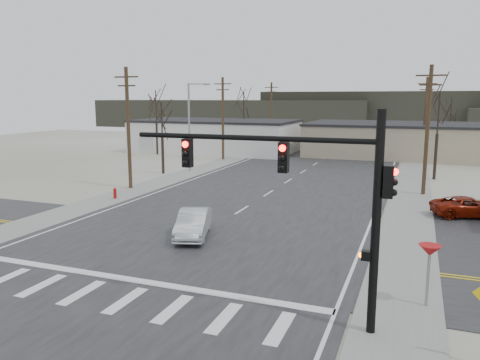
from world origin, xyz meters
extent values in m
plane|color=silver|center=(0.00, 0.00, 0.00)|extent=(140.00, 140.00, 0.00)
cube|color=black|center=(0.00, 15.00, 0.02)|extent=(18.00, 110.00, 0.05)
cube|color=black|center=(0.00, 0.00, 0.02)|extent=(90.00, 10.00, 0.04)
cube|color=gray|center=(-10.60, 20.00, 0.03)|extent=(3.00, 90.00, 0.06)
cube|color=gray|center=(10.60, 20.00, 0.03)|extent=(3.00, 90.00, 0.06)
cylinder|color=black|center=(9.80, -6.20, 3.60)|extent=(0.28, 0.28, 7.20)
cylinder|color=black|center=(5.60, -6.20, 6.20)|extent=(8.40, 0.18, 0.18)
cube|color=black|center=(6.80, -6.20, 5.60)|extent=(0.32, 0.30, 1.00)
cube|color=black|center=(3.30, -6.20, 5.60)|extent=(0.32, 0.30, 1.00)
sphere|color=#FF0C05|center=(6.80, -6.37, 5.92)|extent=(0.22, 0.22, 0.22)
sphere|color=#FF0C05|center=(3.30, -6.37, 5.92)|extent=(0.22, 0.22, 0.22)
cube|color=black|center=(10.10, -6.20, 5.00)|extent=(0.30, 0.30, 1.00)
cube|color=silver|center=(1.60, -6.20, 5.80)|extent=(0.60, 0.04, 0.60)
cube|color=black|center=(9.55, -6.20, 2.60)|extent=(0.30, 0.25, 0.30)
sphere|color=#FF5905|center=(9.40, -6.20, 2.60)|extent=(0.18, 0.18, 0.18)
cylinder|color=#A50C0C|center=(-10.20, 8.00, 0.35)|extent=(0.24, 0.24, 0.70)
sphere|color=#A50C0C|center=(-10.20, 8.00, 0.75)|extent=(0.24, 0.24, 0.24)
cylinder|color=gray|center=(11.50, -3.50, 1.05)|extent=(0.10, 0.10, 2.10)
cone|color=#A50C0C|center=(11.50, -3.50, 2.15)|extent=(0.80, 0.80, 0.40)
cube|color=silver|center=(-16.00, 40.00, 2.10)|extent=(22.00, 12.00, 4.20)
cube|color=black|center=(-16.00, 40.00, 4.35)|extent=(22.30, 12.30, 0.30)
cube|color=tan|center=(10.00, 44.00, 2.00)|extent=(26.00, 14.00, 4.00)
cube|color=black|center=(10.00, 44.00, 4.15)|extent=(26.30, 14.30, 0.30)
cylinder|color=#4B3922|center=(-11.50, 12.00, 5.00)|extent=(0.30, 0.30, 10.00)
cube|color=#4B3922|center=(-11.50, 12.00, 9.20)|extent=(2.20, 0.12, 0.12)
cube|color=#4B3922|center=(-11.50, 12.00, 8.50)|extent=(1.60, 0.12, 0.12)
cylinder|color=#4B3922|center=(-11.50, 32.00, 5.00)|extent=(0.30, 0.30, 10.00)
cube|color=#4B3922|center=(-11.50, 32.00, 9.20)|extent=(2.20, 0.12, 0.12)
cube|color=#4B3922|center=(-11.50, 32.00, 8.50)|extent=(1.60, 0.12, 0.12)
cylinder|color=#4B3922|center=(-11.50, 52.00, 5.00)|extent=(0.30, 0.30, 10.00)
cube|color=#4B3922|center=(-11.50, 52.00, 9.20)|extent=(2.20, 0.12, 0.12)
cube|color=#4B3922|center=(-11.50, 52.00, 8.50)|extent=(1.60, 0.12, 0.12)
cylinder|color=#4B3922|center=(11.50, 18.00, 5.00)|extent=(0.30, 0.30, 10.00)
cube|color=#4B3922|center=(11.50, 18.00, 9.20)|extent=(2.20, 0.12, 0.12)
cube|color=#4B3922|center=(11.50, 18.00, 8.50)|extent=(1.60, 0.12, 0.12)
cylinder|color=#4B3922|center=(11.50, 40.00, 5.00)|extent=(0.30, 0.30, 10.00)
cube|color=#4B3922|center=(11.50, 40.00, 9.20)|extent=(2.20, 0.12, 0.12)
cube|color=#4B3922|center=(11.50, 40.00, 8.50)|extent=(1.60, 0.12, 0.12)
cylinder|color=gray|center=(-11.00, 22.00, 4.50)|extent=(0.20, 0.20, 9.00)
cylinder|color=gray|center=(-10.00, 22.00, 8.90)|extent=(2.00, 0.12, 0.12)
cube|color=gray|center=(-9.00, 22.00, 8.85)|extent=(0.60, 0.25, 0.18)
cylinder|color=#2E251C|center=(-13.00, 20.00, 1.88)|extent=(0.28, 0.28, 3.75)
cylinder|color=#2E251C|center=(-13.00, 20.00, 5.25)|extent=(0.14, 0.14, 3.75)
cylinder|color=#2E251C|center=(12.50, 26.00, 2.12)|extent=(0.28, 0.28, 4.25)
cylinder|color=#2E251C|center=(12.50, 26.00, 5.95)|extent=(0.14, 0.14, 4.25)
cylinder|color=#2E251C|center=(-14.00, 46.00, 2.25)|extent=(0.28, 0.28, 4.50)
cylinder|color=#2E251C|center=(-14.00, 46.00, 6.30)|extent=(0.14, 0.14, 4.50)
cylinder|color=#2E251C|center=(15.00, 52.00, 2.00)|extent=(0.28, 0.28, 4.00)
cylinder|color=#2E251C|center=(15.00, 52.00, 5.60)|extent=(0.14, 0.14, 4.00)
cylinder|color=#2E251C|center=(-22.00, 34.00, 2.25)|extent=(0.28, 0.28, 4.50)
cylinder|color=#2E251C|center=(-22.00, 34.00, 6.30)|extent=(0.14, 0.14, 4.50)
cube|color=#333026|center=(-35.00, 92.00, 3.50)|extent=(70.00, 18.00, 7.00)
cube|color=#333026|center=(15.00, 96.00, 4.50)|extent=(80.00, 18.00, 9.00)
imported|color=#A5ABAF|center=(-0.32, 1.32, 0.78)|extent=(2.83, 4.69, 1.46)
imported|color=black|center=(0.76, 44.94, 0.82)|extent=(3.43, 5.72, 1.55)
imported|color=black|center=(-1.84, 64.60, 0.66)|extent=(2.61, 3.89, 1.23)
imported|color=maroon|center=(14.17, 11.50, 0.67)|extent=(5.01, 3.49, 1.27)
camera|label=1|loc=(10.85, -20.83, 7.50)|focal=35.00mm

